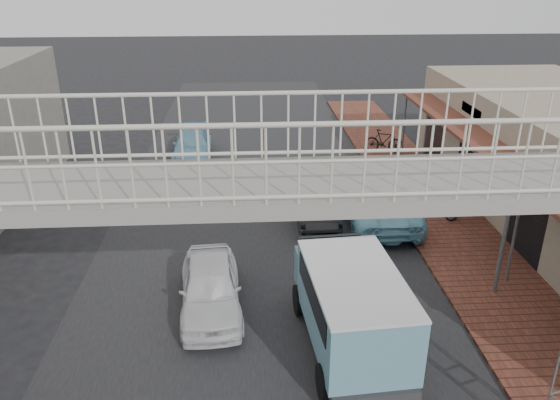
{
  "coord_description": "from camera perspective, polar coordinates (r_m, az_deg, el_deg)",
  "views": [
    {
      "loc": [
        -0.24,
        -11.7,
        8.22
      ],
      "look_at": [
        0.69,
        3.14,
        1.8
      ],
      "focal_mm": 35.0,
      "sensor_mm": 36.0,
      "label": 1
    }
  ],
  "objects": [
    {
      "name": "ground",
      "position": [
        14.3,
        -2.02,
        -11.74
      ],
      "size": [
        120.0,
        120.0,
        0.0
      ],
      "primitive_type": "plane",
      "color": "black",
      "rests_on": "ground"
    },
    {
      "name": "road_strip",
      "position": [
        14.3,
        -2.02,
        -11.73
      ],
      "size": [
        10.0,
        60.0,
        0.01
      ],
      "primitive_type": "cube",
      "color": "black",
      "rests_on": "ground"
    },
    {
      "name": "sidewalk",
      "position": [
        18.12,
        18.77,
        -4.8
      ],
      "size": [
        3.0,
        40.0,
        0.1
      ],
      "primitive_type": "cube",
      "color": "brown",
      "rests_on": "ground"
    },
    {
      "name": "footbridge",
      "position": [
        9.21,
        -1.54,
        -9.86
      ],
      "size": [
        16.4,
        2.4,
        6.34
      ],
      "color": "gray",
      "rests_on": "ground"
    },
    {
      "name": "white_hatchback",
      "position": [
        14.22,
        -7.29,
        -9.03
      ],
      "size": [
        1.8,
        3.91,
        1.3
      ],
      "primitive_type": "imported",
      "rotation": [
        0.0,
        0.0,
        0.07
      ],
      "color": "white",
      "rests_on": "ground"
    },
    {
      "name": "dark_sedan",
      "position": [
        19.09,
        3.62,
        -0.08
      ],
      "size": [
        1.4,
        3.91,
        1.28
      ],
      "primitive_type": "imported",
      "rotation": [
        0.0,
        0.0,
        0.01
      ],
      "color": "black",
      "rests_on": "ground"
    },
    {
      "name": "angkot_curb",
      "position": [
        19.14,
        10.13,
        -0.22
      ],
      "size": [
        2.32,
        4.94,
        1.36
      ],
      "primitive_type": "imported",
      "rotation": [
        0.0,
        0.0,
        3.13
      ],
      "color": "#7DC2D9",
      "rests_on": "ground"
    },
    {
      "name": "angkot_far",
      "position": [
        25.57,
        -9.14,
        5.71
      ],
      "size": [
        1.76,
        4.14,
        1.19
      ],
      "primitive_type": "imported",
      "rotation": [
        0.0,
        0.0,
        0.02
      ],
      "color": "#679AB3",
      "rests_on": "ground"
    },
    {
      "name": "angkot_van",
      "position": [
        12.45,
        7.47,
        -10.34
      ],
      "size": [
        2.29,
        4.49,
        2.13
      ],
      "rotation": [
        0.0,
        0.0,
        0.08
      ],
      "color": "black",
      "rests_on": "ground"
    },
    {
      "name": "motorcycle_near",
      "position": [
        19.91,
        18.93,
        -0.59
      ],
      "size": [
        1.87,
        1.15,
        0.93
      ],
      "primitive_type": "imported",
      "rotation": [
        0.0,
        0.0,
        1.9
      ],
      "color": "black",
      "rests_on": "sidewalk"
    },
    {
      "name": "motorcycle_far",
      "position": [
        26.12,
        10.8,
        6.08
      ],
      "size": [
        1.87,
        1.07,
        1.09
      ],
      "primitive_type": "imported",
      "rotation": [
        0.0,
        0.0,
        1.24
      ],
      "color": "black",
      "rests_on": "sidewalk"
    },
    {
      "name": "arrow_sign",
      "position": [
        15.04,
        26.23,
        0.14
      ],
      "size": [
        2.09,
        1.38,
        3.47
      ],
      "rotation": [
        0.0,
        0.0,
        -0.24
      ],
      "color": "#59595B",
      "rests_on": "sidewalk"
    }
  ]
}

